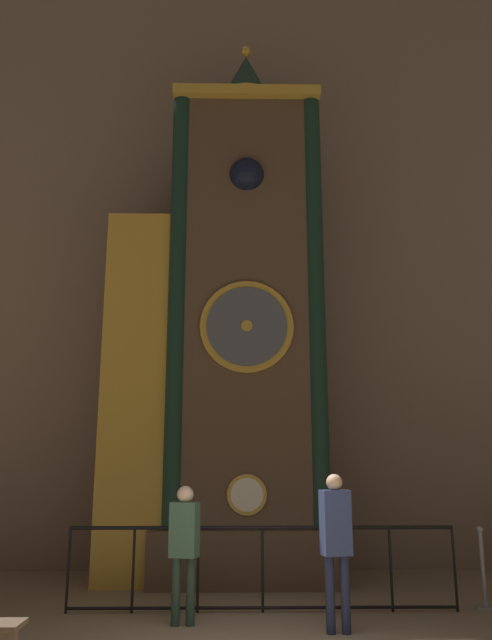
# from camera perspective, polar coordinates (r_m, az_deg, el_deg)

# --- Properties ---
(cathedral_back_wall) EXTENTS (24.00, 0.32, 14.30)m
(cathedral_back_wall) POSITION_cam_1_polar(r_m,az_deg,el_deg) (13.61, -0.85, 9.45)
(cathedral_back_wall) COLOR #7A6656
(cathedral_back_wall) RESTS_ON ground_plane
(clock_tower) EXTENTS (4.07, 1.77, 10.22)m
(clock_tower) POSITION_cam_1_polar(r_m,az_deg,el_deg) (11.31, -1.86, -1.12)
(clock_tower) COLOR brown
(clock_tower) RESTS_ON ground_plane
(railing_fence) EXTENTS (5.25, 0.05, 1.10)m
(railing_fence) POSITION_cam_1_polar(r_m,az_deg,el_deg) (9.03, 1.52, -21.35)
(railing_fence) COLOR black
(railing_fence) RESTS_ON ground_plane
(visitor_near) EXTENTS (0.39, 0.30, 1.65)m
(visitor_near) POSITION_cam_1_polar(r_m,az_deg,el_deg) (8.31, -5.66, -19.38)
(visitor_near) COLOR #213427
(visitor_near) RESTS_ON ground_plane
(visitor_far) EXTENTS (0.38, 0.28, 1.80)m
(visitor_far) POSITION_cam_1_polar(r_m,az_deg,el_deg) (7.97, 8.22, -18.95)
(visitor_far) COLOR #1B213A
(visitor_far) RESTS_ON ground_plane
(stanchion_post) EXTENTS (0.28, 0.28, 1.08)m
(stanchion_post) POSITION_cam_1_polar(r_m,az_deg,el_deg) (9.83, 20.93, -21.42)
(stanchion_post) COLOR gray
(stanchion_post) RESTS_ON ground_plane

